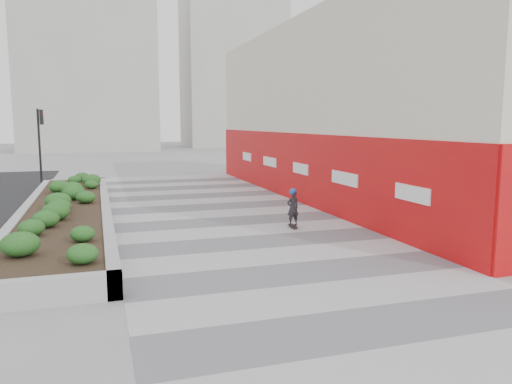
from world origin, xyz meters
The scene contains 9 objects.
ground centered at (0.00, 0.00, 0.00)m, with size 160.00×160.00×0.00m, color gray.
walkway centered at (0.00, 3.00, 0.01)m, with size 8.00×36.00×0.01m, color #A8A8AD.
building centered at (6.98, 8.98, 3.98)m, with size 6.04×24.08×8.00m.
planter centered at (-5.50, 7.00, 0.42)m, with size 3.00×18.00×0.90m.
traffic_signal_near centered at (-7.23, 17.50, 2.76)m, with size 0.33×0.28×4.20m.
distant_bldg_north_l centered at (-5.00, 55.00, 10.00)m, with size 16.00×12.00×20.00m, color #ADAAA3.
distant_bldg_north_r centered at (15.00, 60.00, 12.00)m, with size 14.00×10.00×24.00m, color #ADAAA3.
manhole_cover centered at (0.50, 3.00, 0.00)m, with size 0.44×0.44×0.01m, color #595654.
skateboarder centered at (1.71, 3.32, 0.68)m, with size 0.47×0.74×1.33m.
Camera 1 is at (-4.38, -11.75, 3.46)m, focal length 35.00 mm.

